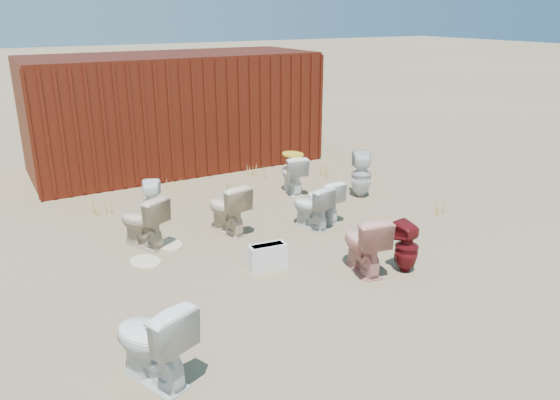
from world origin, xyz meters
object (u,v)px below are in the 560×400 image
toilet_front_pink (364,243)px  loose_tank (267,257)px  toilet_back_yellowlid (293,174)px  toilet_front_maroon (406,247)px  toilet_back_beige_right (227,208)px  toilet_back_beige_left (143,221)px  toilet_front_c (311,207)px  toilet_front_e (324,200)px  toilet_front_a (152,341)px  toilet_back_a (152,202)px  toilet_back_e (361,175)px  shipping_container (174,111)px

toilet_front_pink → loose_tank: bearing=-21.4°
toilet_front_pink → toilet_back_yellowlid: bearing=-94.2°
toilet_front_maroon → toilet_back_beige_right: toilet_back_beige_right is taller
toilet_front_maroon → toilet_back_beige_left: (-2.75, 2.51, 0.05)m
toilet_back_beige_left → toilet_front_c: bearing=139.1°
toilet_front_e → toilet_back_yellowlid: size_ratio=0.95×
toilet_front_a → toilet_front_e: bearing=-166.4°
toilet_front_pink → toilet_back_beige_left: (-2.27, 2.23, -0.01)m
toilet_back_beige_right → toilet_front_e: bearing=159.4°
toilet_front_a → toilet_front_pink: 3.20m
toilet_back_a → toilet_back_yellowlid: 2.77m
toilet_back_e → toilet_back_a: bearing=24.1°
toilet_back_yellowlid → toilet_back_e: size_ratio=0.88×
shipping_container → loose_tank: (-0.75, -5.57, -1.02)m
shipping_container → toilet_back_beige_left: 4.54m
toilet_front_maroon → toilet_back_yellowlid: toilet_back_yellowlid is taller
toilet_front_pink → toilet_front_e: bearing=-97.1°
toilet_back_a → toilet_back_beige_left: bearing=84.0°
shipping_container → toilet_front_e: shipping_container is taller
toilet_front_e → toilet_back_beige_right: toilet_back_beige_right is taller
toilet_back_a → toilet_back_yellowlid: bearing=-155.7°
toilet_back_a → toilet_back_yellowlid: size_ratio=0.97×
shipping_container → toilet_back_yellowlid: bearing=-67.9°
loose_tank → toilet_front_c: bearing=42.7°
toilet_front_a → toilet_front_e: (3.67, 2.64, -0.08)m
toilet_back_a → toilet_back_yellowlid: toilet_back_yellowlid is taller
toilet_front_e → toilet_back_beige_right: (-1.57, 0.31, 0.05)m
toilet_front_a → toilet_back_beige_right: (2.10, 2.94, -0.03)m
toilet_front_maroon → toilet_front_e: bearing=-100.1°
toilet_front_e → loose_tank: toilet_front_e is taller
toilet_front_a → toilet_back_e: bearing=-168.5°
toilet_front_pink → toilet_front_e: toilet_front_pink is taller
toilet_front_c → toilet_back_beige_left: bearing=-25.9°
toilet_back_yellowlid → toilet_back_e: 1.28m
toilet_front_c → loose_tank: 1.62m
toilet_back_beige_right → toilet_back_yellowlid: 2.21m
toilet_front_c → loose_tank: size_ratio=1.40×
toilet_front_c → toilet_back_e: bearing=-165.4°
toilet_front_a → toilet_back_yellowlid: (3.97, 4.11, -0.06)m
toilet_front_e → toilet_back_e: 1.45m
shipping_container → toilet_front_a: (-2.77, -7.08, -0.78)m
shipping_container → toilet_front_maroon: 6.63m
toilet_front_a → toilet_back_a: 4.08m
shipping_container → toilet_front_maroon: (0.80, -6.52, -0.86)m
toilet_front_a → toilet_back_beige_right: 3.61m
toilet_back_beige_right → toilet_back_e: toilet_back_e is taller
loose_tank → toilet_front_pink: bearing=-25.8°
loose_tank → toilet_front_maroon: bearing=-25.0°
toilet_front_pink → toilet_front_c: 1.64m
toilet_back_a → toilet_back_e: (3.74, -0.59, 0.06)m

